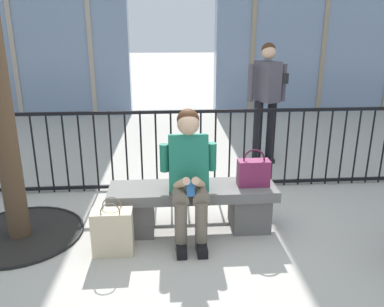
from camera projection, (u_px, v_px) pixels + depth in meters
name	position (u px, v px, depth m)	size (l,w,h in m)	color
ground_plane	(193.00, 228.00, 3.84)	(60.00, 60.00, 0.00)	#B2ADA3
stone_bench	(193.00, 204.00, 3.75)	(1.60, 0.44, 0.45)	slate
seated_person_with_phone	(189.00, 172.00, 3.51)	(0.52, 0.66, 1.21)	#6B6051
handbag_on_bench	(253.00, 172.00, 3.69)	(0.30, 0.15, 0.36)	#7A234C
shopping_bag	(113.00, 232.00, 3.36)	(0.35, 0.18, 0.51)	beige
bystander_at_railing	(266.00, 94.00, 5.51)	(0.55, 0.44, 1.71)	black
plaza_railing	(186.00, 150.00, 4.66)	(8.57, 0.04, 0.99)	black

